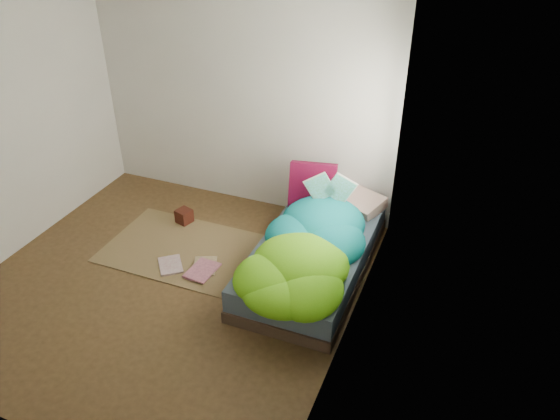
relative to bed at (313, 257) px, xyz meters
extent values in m
cube|color=#46321A|center=(-1.22, -0.72, -0.17)|extent=(3.50, 3.50, 0.00)
cube|color=silver|center=(-1.22, 1.03, 1.13)|extent=(3.50, 0.04, 2.60)
cube|color=silver|center=(0.53, -0.72, 1.13)|extent=(0.04, 3.50, 2.60)
cube|color=silver|center=(-1.22, -0.72, 2.43)|extent=(3.50, 3.50, 0.04)
cube|color=white|center=(0.52, 0.18, 1.23)|extent=(0.01, 1.00, 1.20)
cube|color=#3E2F22|center=(0.00, 0.00, -0.11)|extent=(1.00, 2.00, 0.12)
cube|color=#445B6D|center=(0.00, 0.00, 0.06)|extent=(0.98, 1.96, 0.22)
cube|color=brown|center=(-1.37, -0.17, -0.16)|extent=(1.60, 1.10, 0.01)
cube|color=beige|center=(0.20, 0.81, 0.23)|extent=(0.65, 0.54, 0.12)
cube|color=#490429|center=(-0.24, 0.64, 0.41)|extent=(0.50, 0.24, 0.48)
cube|color=black|center=(-1.62, 0.28, -0.08)|extent=(0.19, 0.19, 0.15)
imported|color=beige|center=(-1.42, -0.55, -0.14)|extent=(0.36, 0.37, 0.02)
imported|color=#CD768B|center=(-1.12, -0.44, -0.14)|extent=(0.28, 0.36, 0.03)
imported|color=#C5B582|center=(-1.11, -0.41, -0.14)|extent=(0.33, 0.37, 0.02)
camera|label=1|loc=(1.30, -4.09, 3.21)|focal=35.00mm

